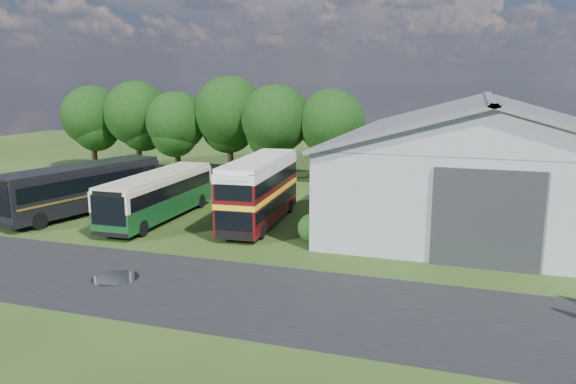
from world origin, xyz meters
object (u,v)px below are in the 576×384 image
(bus_green_single, at_px, (158,195))
(bus_dark_single, at_px, (82,188))
(bus_maroon_double, at_px, (259,191))
(storage_shed, at_px, (486,155))

(bus_green_single, height_order, bus_dark_single, bus_dark_single)
(bus_dark_single, bearing_deg, bus_green_single, 13.95)
(bus_maroon_double, bearing_deg, storage_shed, 23.67)
(bus_green_single, bearing_deg, bus_maroon_double, 7.97)
(bus_maroon_double, bearing_deg, bus_dark_single, -178.81)
(storage_shed, height_order, bus_green_single, storage_shed)
(bus_dark_single, bearing_deg, storage_shed, 30.75)
(storage_shed, height_order, bus_dark_single, storage_shed)
(storage_shed, relative_size, bus_green_single, 2.19)
(bus_maroon_double, height_order, bus_dark_single, bus_maroon_double)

